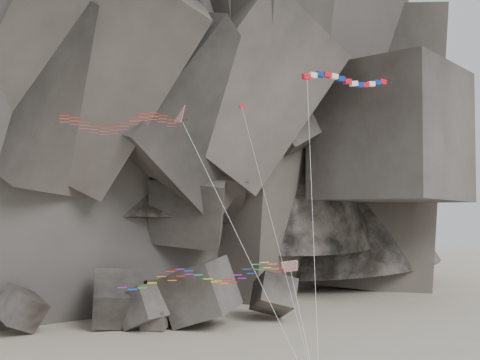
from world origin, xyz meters
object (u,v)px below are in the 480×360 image
object	(u,v)px
banner_kite	(346,82)
pennant_kite	(259,175)
parafoil_kite	(202,275)
delta_kite	(115,122)

from	to	relation	value
banner_kite	pennant_kite	world-z (taller)	banner_kite
parafoil_kite	banner_kite	bearing A→B (deg)	7.23
delta_kite	banner_kite	world-z (taller)	banner_kite
banner_kite	delta_kite	bearing A→B (deg)	165.74
delta_kite	parafoil_kite	xyz separation A→B (m)	(6.63, -1.95, -12.25)
pennant_kite	parafoil_kite	bearing A→B (deg)	158.48
delta_kite	pennant_kite	bearing A→B (deg)	-16.18
banner_kite	parafoil_kite	distance (m)	20.54
delta_kite	pennant_kite	xyz separation A→B (m)	(11.48, -2.20, -4.19)
delta_kite	banner_kite	distance (m)	19.86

